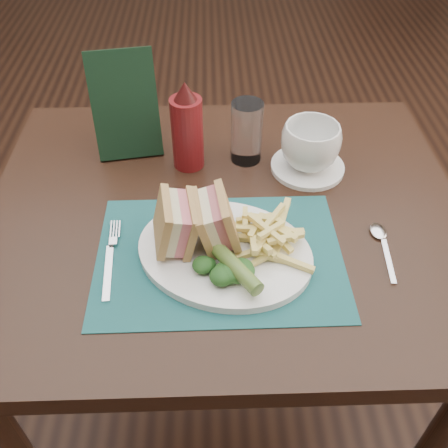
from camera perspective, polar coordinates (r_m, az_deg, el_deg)
name	(u,v)px	position (r m, az deg, el deg)	size (l,w,h in m)	color
floor	(220,270)	(1.83, -0.44, -5.23)	(7.00, 7.00, 0.00)	black
table_main	(225,324)	(1.22, 0.09, -11.38)	(0.90, 0.75, 0.75)	black
placemat	(220,256)	(0.85, -0.52, -3.66)	(0.42, 0.30, 0.00)	#195153
plate	(225,252)	(0.85, 0.06, -3.24)	(0.30, 0.24, 0.01)	white
sandwich_half_a	(163,224)	(0.82, -7.01, -0.03)	(0.06, 0.09, 0.09)	tan
sandwich_half_b	(203,221)	(0.82, -2.44, 0.36)	(0.06, 0.09, 0.08)	tan
kale_garnish	(224,267)	(0.80, 0.03, -4.95)	(0.11, 0.08, 0.03)	#173D16
pickle_spear	(235,266)	(0.79, 1.22, -4.84)	(0.03, 0.03, 0.12)	#496827
fries_pile	(269,231)	(0.84, 5.20, -0.80)	(0.18, 0.20, 0.05)	#EAD975
fork	(110,257)	(0.86, -12.88, -3.73)	(0.03, 0.17, 0.01)	silver
spoon	(385,249)	(0.90, 17.91, -2.72)	(0.03, 0.15, 0.01)	silver
saucer	(307,167)	(1.04, 9.50, 6.46)	(0.15, 0.15, 0.01)	white
coffee_cup	(310,146)	(1.01, 9.84, 8.77)	(0.12, 0.12, 0.09)	white
drinking_glass	(247,132)	(1.03, 2.60, 10.46)	(0.06, 0.06, 0.13)	white
ketchup_bottle	(187,126)	(1.00, -4.26, 11.14)	(0.06, 0.06, 0.19)	#5F1012
check_presenter	(125,105)	(1.05, -11.25, 13.15)	(0.13, 0.01, 0.22)	black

